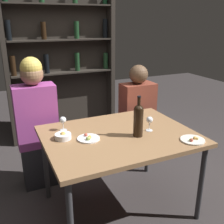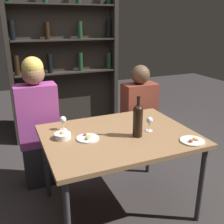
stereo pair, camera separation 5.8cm
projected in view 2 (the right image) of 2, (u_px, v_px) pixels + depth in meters
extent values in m
plane|color=#332D2D|center=(118.00, 207.00, 2.44)|extent=(10.00, 10.00, 0.00)
cube|color=olive|center=(119.00, 136.00, 2.20)|extent=(1.24, 0.96, 0.04)
cylinder|color=#2D2D30|center=(68.00, 224.00, 1.75)|extent=(0.04, 0.04, 0.70)
cylinder|color=#2D2D30|center=(201.00, 185.00, 2.17)|extent=(0.04, 0.04, 0.70)
cylinder|color=#2D2D30|center=(46.00, 164.00, 2.48)|extent=(0.04, 0.04, 0.70)
cylinder|color=#2D2D30|center=(149.00, 144.00, 2.89)|extent=(0.04, 0.04, 0.70)
cube|color=#28231E|center=(64.00, 68.00, 3.76)|extent=(1.47, 0.02, 1.99)
cube|color=#28231E|center=(10.00, 73.00, 3.40)|extent=(0.06, 0.18, 1.99)
cube|color=#28231E|center=(114.00, 66.00, 3.94)|extent=(0.06, 0.18, 1.99)
cube|color=#28231E|center=(66.00, 72.00, 3.68)|extent=(1.39, 0.18, 0.02)
cylinder|color=black|center=(17.00, 65.00, 3.40)|extent=(0.07, 0.07, 0.26)
cylinder|color=black|center=(50.00, 64.00, 3.55)|extent=(0.07, 0.07, 0.25)
cylinder|color=#19381E|center=(80.00, 62.00, 3.72)|extent=(0.07, 0.07, 0.25)
cylinder|color=#19381E|center=(109.00, 61.00, 3.88)|extent=(0.07, 0.07, 0.23)
cube|color=#28231E|center=(64.00, 40.00, 3.53)|extent=(1.39, 0.18, 0.02)
cylinder|color=black|center=(12.00, 30.00, 3.26)|extent=(0.07, 0.07, 0.24)
cylinder|color=black|center=(47.00, 31.00, 3.42)|extent=(0.07, 0.07, 0.22)
cylinder|color=#19381E|center=(80.00, 30.00, 3.57)|extent=(0.07, 0.07, 0.23)
cylinder|color=black|center=(108.00, 29.00, 3.73)|extent=(0.07, 0.07, 0.26)
cube|color=#28231E|center=(62.00, 4.00, 3.39)|extent=(1.39, 0.18, 0.02)
cylinder|color=black|center=(138.00, 123.00, 2.12)|extent=(0.08, 0.08, 0.23)
sphere|color=black|center=(138.00, 110.00, 2.08)|extent=(0.08, 0.08, 0.08)
cylinder|color=black|center=(138.00, 104.00, 2.06)|extent=(0.03, 0.03, 0.10)
cylinder|color=black|center=(139.00, 97.00, 2.04)|extent=(0.03, 0.03, 0.01)
cylinder|color=silver|center=(149.00, 131.00, 2.26)|extent=(0.06, 0.06, 0.00)
cylinder|color=silver|center=(149.00, 126.00, 2.24)|extent=(0.01, 0.01, 0.08)
sphere|color=silver|center=(150.00, 120.00, 2.22)|extent=(0.06, 0.06, 0.06)
cylinder|color=silver|center=(64.00, 130.00, 2.28)|extent=(0.06, 0.06, 0.00)
cylinder|color=silver|center=(63.00, 125.00, 2.27)|extent=(0.01, 0.01, 0.08)
sphere|color=silver|center=(63.00, 119.00, 2.25)|extent=(0.06, 0.06, 0.06)
cylinder|color=silver|center=(192.00, 141.00, 2.05)|extent=(0.19, 0.19, 0.01)
sphere|color=#E5BC66|center=(197.00, 140.00, 2.05)|extent=(0.02, 0.02, 0.02)
sphere|color=gold|center=(195.00, 139.00, 2.05)|extent=(0.03, 0.03, 0.03)
sphere|color=#99B256|center=(191.00, 141.00, 2.02)|extent=(0.03, 0.03, 0.03)
sphere|color=#B74C3D|center=(191.00, 141.00, 2.02)|extent=(0.03, 0.03, 0.03)
cylinder|color=white|center=(88.00, 138.00, 2.10)|extent=(0.18, 0.18, 0.01)
sphere|color=gold|center=(89.00, 137.00, 2.09)|extent=(0.03, 0.03, 0.03)
sphere|color=#B74C3D|center=(85.00, 135.00, 2.13)|extent=(0.03, 0.03, 0.03)
sphere|color=#99B256|center=(87.00, 138.00, 2.06)|extent=(0.03, 0.03, 0.03)
cylinder|color=white|center=(63.00, 136.00, 2.11)|extent=(0.13, 0.13, 0.04)
sphere|color=gold|center=(62.00, 134.00, 2.10)|extent=(0.05, 0.05, 0.05)
cube|color=#26262B|center=(42.00, 163.00, 2.75)|extent=(0.35, 0.22, 0.45)
cube|color=#9E3F8C|center=(37.00, 115.00, 2.57)|extent=(0.39, 0.22, 0.62)
sphere|color=#8C6647|center=(33.00, 74.00, 2.44)|extent=(0.21, 0.21, 0.21)
sphere|color=gold|center=(32.00, 67.00, 2.42)|extent=(0.20, 0.20, 0.20)
cube|color=#26262B|center=(138.00, 144.00, 3.17)|extent=(0.35, 0.22, 0.45)
cube|color=brown|center=(139.00, 106.00, 3.01)|extent=(0.38, 0.22, 0.52)
sphere|color=brown|center=(140.00, 74.00, 2.89)|extent=(0.21, 0.21, 0.21)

